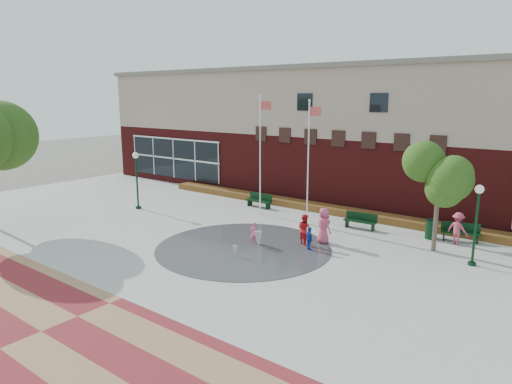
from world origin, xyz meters
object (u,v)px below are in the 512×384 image
Objects in this scene: trash_can at (431,229)px; bench_left at (259,203)px; child_splash at (254,233)px; flagpole_left at (261,149)px; flagpole_right at (309,156)px.

bench_left is at bearing 179.74° from trash_can.
trash_can is (11.05, -0.05, 0.23)m from bench_left.
bench_left is at bearing -99.85° from child_splash.
flagpole_left is 3.44m from flagpole_right.
flagpole_right is at bearing -138.24° from child_splash.
trash_can reaches higher than bench_left.
flagpole_left reaches higher than flagpole_right.
flagpole_right is at bearing -16.65° from bench_left.
trash_can is (6.44, 1.48, -3.39)m from flagpole_right.
flagpole_left is 6.71m from child_splash.
bench_left is (-4.61, 1.53, -3.62)m from flagpole_right.
flagpole_right is 7.43m from trash_can.
bench_left is 7.55m from child_splash.
child_splash is (-0.27, -4.64, -3.35)m from flagpole_right.
flagpole_left is at bearing -48.09° from bench_left.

